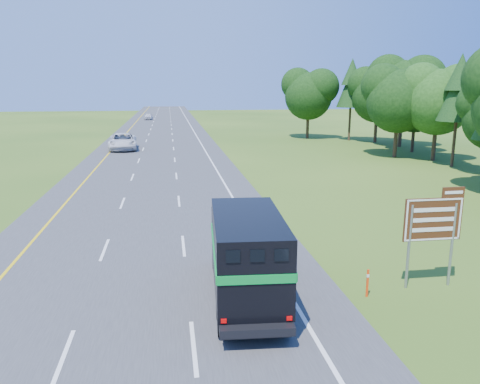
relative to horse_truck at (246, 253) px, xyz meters
The scene contains 7 objects.
road 36.30m from the horse_truck, 96.12° to the left, with size 15.00×260.00×0.04m, color #38383A.
lane_markings 36.30m from the horse_truck, 96.12° to the left, with size 11.15×260.00×0.01m.
horse_truck is the anchor object (origin of this frame).
white_suv 42.92m from the horse_truck, 100.82° to the left, with size 3.21×6.96×1.93m, color silver.
far_car 94.26m from the horse_truck, 94.26° to the left, with size 1.66×4.13×1.41m, color silver.
exit_sign 7.13m from the horse_truck, ahead, with size 2.28×0.11×3.87m.
delineator 4.57m from the horse_truck, ahead, with size 0.09×0.05×1.05m.
Camera 1 is at (1.32, -1.39, 7.49)m, focal length 35.00 mm.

